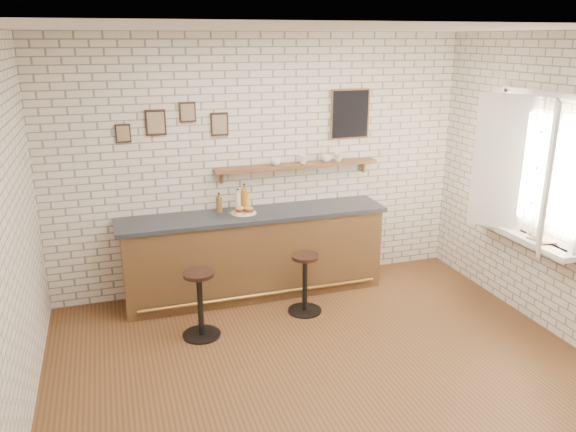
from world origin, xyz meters
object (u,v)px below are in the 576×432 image
Objects in this scene: shelf_cup_a at (276,162)px; book_lower at (535,240)px; bar_counter at (255,254)px; shelf_cup_d at (338,157)px; bar_stool_right at (305,282)px; bitters_bottle_amber at (245,199)px; ciabatta_sandwich at (245,209)px; book_upper at (536,239)px; bitters_bottle_brown at (219,204)px; shelf_cup_c at (326,158)px; shelf_cup_b at (303,159)px; bitters_bottle_white at (238,202)px; bar_stool_left at (200,302)px; condiment_bottle_yellow at (247,202)px; sandwich_plate at (244,213)px.

book_lower is at bearing -81.58° from shelf_cup_a.
bar_counter is 1.55m from shelf_cup_d.
bar_counter is at bearing 122.52° from bar_stool_right.
ciabatta_sandwich is at bearing -104.45° from bitters_bottle_amber.
ciabatta_sandwich is 1.98× the size of shelf_cup_d.
bitters_bottle_amber reaches higher than book_upper.
bitters_bottle_brown is 1.92× the size of shelf_cup_c.
shelf_cup_b is at bearing 118.96° from book_lower.
shelf_cup_b is at bearing 13.90° from ciabatta_sandwich.
bitters_bottle_white is at bearing 125.58° from bar_stool_right.
bar_stool_left is at bearing 141.00° from shelf_cup_c.
bitters_bottle_amber reaches higher than bar_counter.
bar_stool_left is (-0.79, -0.81, -0.13)m from bar_counter.
book_lower is at bearing -99.21° from shelf_cup_b.
bar_stool_right is (0.48, -0.78, -0.78)m from bitters_bottle_amber.
bitters_bottle_brown is at bearing 113.55° from shelf_cup_c.
bitters_bottle_amber is 0.85m from shelf_cup_b.
ciabatta_sandwich is 3.13m from book_lower.
book_upper is (2.72, -1.76, -0.16)m from bitters_bottle_white.
shelf_cup_b is at bearing 4.54° from bitters_bottle_amber.
bitters_bottle_white is 0.93m from shelf_cup_b.
condiment_bottle_yellow reaches higher than bar_stool_left.
sandwich_plate reaches higher than book_upper.
bar_counter is 1.14m from bar_stool_left.
bar_stool_left is (-0.74, -0.95, -0.72)m from condiment_bottle_yellow.
book_lower is at bearing -30.92° from sandwich_plate.
bitters_bottle_brown is at bearing 152.48° from sandwich_plate.
shelf_cup_d reaches higher than bitters_bottle_amber.
bitters_bottle_white is 3.24m from book_lower.
bitters_bottle_amber is at bearing 116.92° from bar_counter.
shelf_cup_a is at bearing 111.02° from shelf_cup_c.
bitters_bottle_amber is 3.17m from book_lower.
ciabatta_sandwich reaches higher than book_upper.
bitters_bottle_white is at bearing 144.19° from shelf_cup_a.
condiment_bottle_yellow is at bearing 114.37° from shelf_cup_c.
bar_stool_right is 6.14× the size of shelf_cup_d.
bitters_bottle_white reaches higher than bar_counter.
shelf_cup_d is at bearing 2.65° from bitters_bottle_white.
sandwich_plate is 0.19m from bitters_bottle_amber.
shelf_cup_b reaches higher than bitters_bottle_white.
ciabatta_sandwich is 0.84× the size of bitters_bottle_white.
ciabatta_sandwich is 0.15m from bitters_bottle_white.
book_lower is (2.24, -1.80, -0.61)m from shelf_cup_a.
bitters_bottle_amber is at bearing 128.77° from shelf_cup_b.
book_upper is at bearing -32.11° from bar_counter.
condiment_bottle_yellow is 0.58m from shelf_cup_a.
bitters_bottle_white is at bearing -0.00° from bitters_bottle_brown.
ciabatta_sandwich is 0.15m from condiment_bottle_yellow.
bitters_bottle_brown is 0.89× the size of bitters_bottle_white.
shelf_cup_c is (1.07, 0.19, 0.49)m from ciabatta_sandwich.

